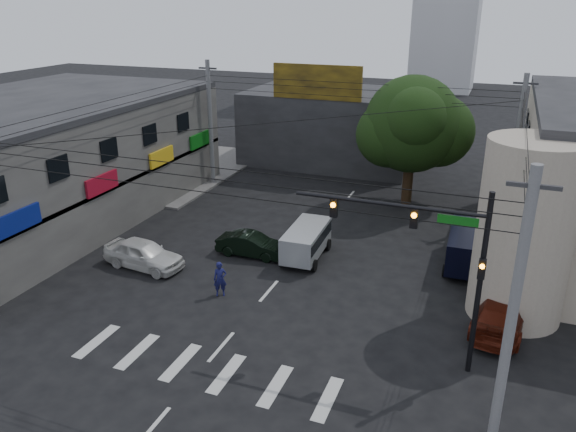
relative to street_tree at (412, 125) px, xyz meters
The scene contains 17 objects.
ground 18.30m from the street_tree, 103.24° to the right, with size 160.00×160.00×0.00m, color black.
sidewalk_far_left 22.67m from the street_tree, behind, with size 16.00×16.00×0.15m, color #514F4C.
building_left 24.68m from the street_tree, 153.43° to the right, with size 14.00×24.00×7.00m, color #454440.
corner_column 14.84m from the street_tree, 61.70° to the right, with size 4.00×4.00×8.00m, color #A0927F.
building_far 12.29m from the street_tree, 131.63° to the left, with size 14.00×10.00×6.00m, color #232326.
billboard 9.17m from the street_tree, 152.86° to the left, with size 7.00×0.30×2.60m, color olive.
street_tree is the anchor object (origin of this frame).
traffic_gantry 18.42m from the street_tree, 78.01° to the right, with size 7.10×0.35×7.20m.
utility_pole_near_right 22.48m from the street_tree, 73.18° to the right, with size 0.32×0.32×9.20m, color #59595B.
utility_pole_far_left 14.56m from the street_tree, behind, with size 0.32×0.32×9.20m, color #59595B.
utility_pole_far_right 6.63m from the street_tree, ahead, with size 0.32×0.32×9.20m, color #59595B.
dark_sedan 14.13m from the street_tree, 119.10° to the right, with size 3.88×1.43×1.27m, color black.
white_compact 19.23m from the street_tree, 126.70° to the right, with size 4.60×2.23×1.51m, color silver.
maroon_sedan 16.55m from the street_tree, 65.80° to the right, with size 2.59×5.24×1.46m, color #51170B.
silver_minivan 12.29m from the street_tree, 108.15° to the right, with size 1.88×4.18×1.77m, color #9FA2A6, non-canonical shape.
navy_van 10.78m from the street_tree, 61.54° to the right, with size 2.04×5.09×2.02m, color black, non-canonical shape.
traffic_officer 17.87m from the street_tree, 110.30° to the right, with size 0.75×0.66×1.72m, color #131545.
Camera 1 is at (9.47, -20.08, 13.27)m, focal length 35.00 mm.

